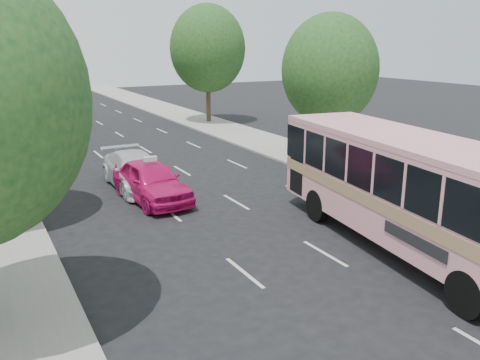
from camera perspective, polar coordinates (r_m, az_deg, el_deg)
ground at (r=17.40m, az=2.83°, el=-6.54°), size 120.00×120.00×0.00m
sidewalk_right at (r=38.32m, az=-1.68°, el=5.70°), size 4.00×90.00×0.12m
tree_right_near at (r=27.73m, az=10.27°, el=12.47°), size 5.10×5.10×7.95m
tree_right_far at (r=41.59m, az=-3.53°, el=14.84°), size 6.00×6.00×9.35m
pink_bus at (r=16.58m, az=18.62°, el=-0.19°), size 4.33×11.71×3.65m
pink_taxi at (r=21.46m, az=-9.93°, el=-0.10°), size 2.37×5.13×1.70m
white_pickup at (r=23.50m, az=-11.62°, el=1.00°), size 2.22×5.42×1.57m
tour_coach_front at (r=37.93m, az=-22.64°, el=7.45°), size 3.17×11.42×3.38m
taxi_roof_sign at (r=21.23m, az=-10.04°, el=2.35°), size 0.56×0.22×0.18m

